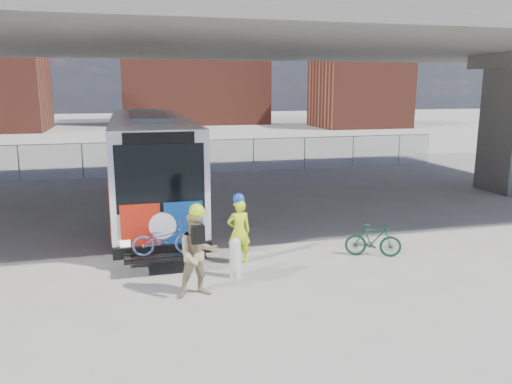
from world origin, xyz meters
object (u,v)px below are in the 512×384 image
object	(u,v)px
cyclist_tan	(198,253)
bike_parked	(373,240)
cyclist_hivis	(239,230)
bus	(149,156)
bollard	(235,256)

from	to	relation	value
cyclist_tan	bike_parked	size ratio (longest dim) A/B	1.38
cyclist_hivis	cyclist_tan	bearing A→B (deg)	50.64
bus	bike_parked	bearing A→B (deg)	-49.85
bollard	cyclist_tan	bearing A→B (deg)	-139.45
bus	cyclist_tan	distance (m)	8.30
bollard	cyclist_hivis	bearing A→B (deg)	72.04
bus	bike_parked	xyz separation A→B (m)	(5.68, -6.73, -1.65)
cyclist_tan	bike_parked	bearing A→B (deg)	11.03
cyclist_hivis	cyclist_tan	xyz separation A→B (m)	(-1.35, -1.86, 0.09)
bollard	cyclist_tan	distance (m)	1.43
bike_parked	bollard	bearing A→B (deg)	121.84
bus	cyclist_tan	size ratio (longest dim) A/B	6.05
cyclist_tan	cyclist_hivis	bearing A→B (deg)	48.95
bus	cyclist_tan	world-z (taller)	bus
cyclist_hivis	bike_parked	distance (m)	3.76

